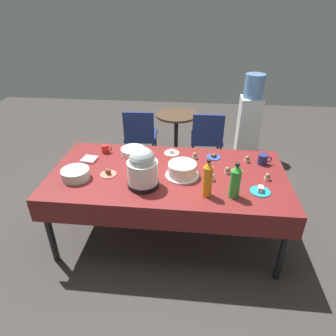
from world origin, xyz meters
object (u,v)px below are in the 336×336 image
object	(u,v)px
dessert_plate_cobalt	(214,157)
water_cooler	(250,118)
cupcake_cocoa	(212,177)
glass_salad_bowl	(76,174)
potluck_table	(168,178)
maroon_chair_right	(207,136)
cupcake_mint	(195,156)
round_cafe_table	(176,128)
dessert_plate_teal	(260,191)
soda_bottle_orange_juice	(208,179)
soda_bottle_lime_soda	(235,181)
maroon_chair_left	(140,133)
coffee_mug_navy	(263,159)
coffee_mug_red	(105,149)
dessert_plate_coral	(108,173)
frosted_layer_cake	(182,170)
ceramic_snack_bowl	(133,152)
cupcake_berry	(227,170)
cupcake_vanilla	(247,159)
dessert_plate_cream	(172,153)
cupcake_rose	(268,177)
slow_cooker	(143,168)
coffee_mug_tan	(143,162)

from	to	relation	value
dessert_plate_cobalt	water_cooler	size ratio (longest dim) A/B	0.12
cupcake_cocoa	glass_salad_bowl	bearing A→B (deg)	-175.63
potluck_table	maroon_chair_right	bearing A→B (deg)	74.69
cupcake_mint	round_cafe_table	distance (m)	1.44
dessert_plate_teal	soda_bottle_orange_juice	xyz separation A→B (m)	(-0.45, -0.09, 0.14)
glass_salad_bowl	soda_bottle_lime_soda	distance (m)	1.40
maroon_chair_left	coffee_mug_navy	bearing A→B (deg)	-39.66
cupcake_cocoa	coffee_mug_navy	xyz separation A→B (m)	(0.51, 0.35, 0.02)
potluck_table	cupcake_mint	xyz separation A→B (m)	(0.24, 0.31, 0.09)
cupcake_mint	coffee_mug_red	size ratio (longest dim) A/B	0.61
dessert_plate_coral	dessert_plate_cobalt	distance (m)	1.08
frosted_layer_cake	soda_bottle_orange_juice	distance (m)	0.37
coffee_mug_navy	maroon_chair_left	world-z (taller)	same
ceramic_snack_bowl	cupcake_berry	bearing A→B (deg)	-16.48
cupcake_vanilla	soda_bottle_lime_soda	world-z (taller)	soda_bottle_lime_soda
dessert_plate_cream	dessert_plate_coral	bearing A→B (deg)	-138.38
ceramic_snack_bowl	round_cafe_table	bearing A→B (deg)	75.81
dessert_plate_teal	maroon_chair_right	bearing A→B (deg)	103.40
cupcake_cocoa	potluck_table	bearing A→B (deg)	167.41
cupcake_rose	frosted_layer_cake	bearing A→B (deg)	-179.26
potluck_table	dessert_plate_cobalt	bearing A→B (deg)	38.51
slow_cooker	water_cooler	size ratio (longest dim) A/B	0.30
ceramic_snack_bowl	cupcake_berry	world-z (taller)	ceramic_snack_bowl
frosted_layer_cake	coffee_mug_navy	bearing A→B (deg)	21.49
slow_cooker	cupcake_vanilla	size ratio (longest dim) A/B	5.44
potluck_table	frosted_layer_cake	xyz separation A→B (m)	(0.14, -0.04, 0.12)
dessert_plate_teal	soda_bottle_orange_juice	size ratio (longest dim) A/B	0.51
cupcake_mint	round_cafe_table	world-z (taller)	cupcake_mint
frosted_layer_cake	soda_bottle_orange_juice	size ratio (longest dim) A/B	0.92
cupcake_cocoa	coffee_mug_navy	size ratio (longest dim) A/B	0.51
cupcake_berry	soda_bottle_orange_juice	size ratio (longest dim) A/B	0.20
cupcake_cocoa	coffee_mug_tan	world-z (taller)	coffee_mug_tan
glass_salad_bowl	dessert_plate_cobalt	world-z (taller)	glass_salad_bowl
dessert_plate_teal	cupcake_vanilla	xyz separation A→B (m)	(-0.05, 0.52, 0.02)
soda_bottle_orange_juice	round_cafe_table	world-z (taller)	soda_bottle_orange_juice
cupcake_cocoa	dessert_plate_cream	bearing A→B (deg)	129.82
dessert_plate_teal	cupcake_rose	bearing A→B (deg)	64.93
dessert_plate_cream	dessert_plate_cobalt	size ratio (longest dim) A/B	1.11
slow_cooker	soda_bottle_orange_juice	world-z (taller)	slow_cooker
dessert_plate_teal	glass_salad_bowl	bearing A→B (deg)	178.21
ceramic_snack_bowl	slow_cooker	bearing A→B (deg)	-70.07
potluck_table	maroon_chair_right	size ratio (longest dim) A/B	2.59
cupcake_berry	cupcake_mint	bearing A→B (deg)	139.52
potluck_table	dessert_plate_cobalt	world-z (taller)	dessert_plate_cobalt
soda_bottle_lime_soda	ceramic_snack_bowl	bearing A→B (deg)	146.42
potluck_table	soda_bottle_lime_soda	xyz separation A→B (m)	(0.57, -0.32, 0.21)
soda_bottle_lime_soda	dessert_plate_cream	bearing A→B (deg)	128.81
cupcake_berry	cupcake_cocoa	xyz separation A→B (m)	(-0.15, -0.13, 0.00)
maroon_chair_left	round_cafe_table	size ratio (longest dim) A/B	1.18
cupcake_cocoa	water_cooler	distance (m)	2.19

